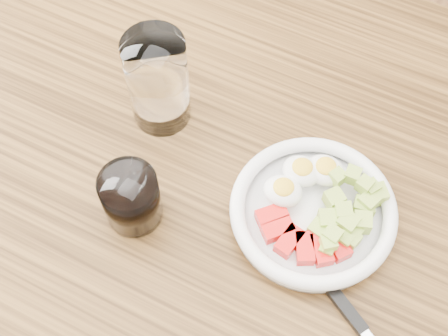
% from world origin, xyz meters
% --- Properties ---
extents(ground, '(4.00, 4.00, 0.00)m').
position_xyz_m(ground, '(0.00, 0.00, 0.00)').
color(ground, brown).
rests_on(ground, ground).
extents(dining_table, '(1.50, 0.90, 0.77)m').
position_xyz_m(dining_table, '(0.00, 0.00, 0.67)').
color(dining_table, brown).
rests_on(dining_table, ground).
extents(bowl, '(0.22, 0.22, 0.05)m').
position_xyz_m(bowl, '(0.12, 0.01, 0.79)').
color(bowl, white).
rests_on(bowl, dining_table).
extents(fork, '(0.20, 0.13, 0.01)m').
position_xyz_m(fork, '(0.21, -0.09, 0.78)').
color(fork, black).
rests_on(fork, dining_table).
extents(water_glass, '(0.08, 0.08, 0.15)m').
position_xyz_m(water_glass, '(-0.14, 0.07, 0.84)').
color(water_glass, white).
rests_on(water_glass, dining_table).
extents(coffee_glass, '(0.07, 0.07, 0.08)m').
position_xyz_m(coffee_glass, '(-0.09, -0.09, 0.81)').
color(coffee_glass, white).
rests_on(coffee_glass, dining_table).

